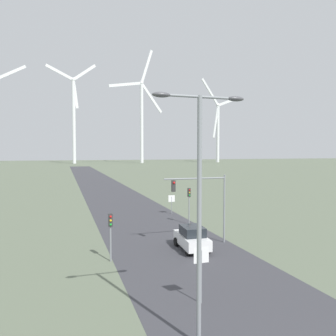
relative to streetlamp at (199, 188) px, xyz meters
name	(u,v)px	position (x,y,z in m)	size (l,w,h in m)	color
road_surface	(114,196)	(3.24, 43.63, -6.14)	(10.00, 240.00, 0.01)	#38383D
streetlamp	(199,188)	(0.00, 0.00, 0.00)	(3.72, 0.32, 9.69)	gray
stop_sign_near	(201,264)	(1.50, 3.21, -4.15)	(0.81, 0.07, 2.85)	gray
stop_sign_far	(172,201)	(7.53, 25.92, -4.55)	(0.81, 0.07, 2.29)	gray
traffic_light_post_near_left	(111,226)	(-1.90, 10.86, -3.71)	(0.28, 0.33, 3.31)	gray
traffic_light_post_near_right	(189,198)	(7.49, 20.04, -3.38)	(0.28, 0.34, 3.77)	gray
traffic_light_mast_overhead	(203,194)	(5.84, 12.77, -2.04)	(5.31, 0.35, 5.65)	gray
car_approaching	(192,238)	(4.44, 11.71, -5.23)	(2.04, 4.20, 1.83)	white
wind_turbine_center	(74,113)	(2.11, 208.88, 26.10)	(31.43, 7.82, 65.43)	silver
wind_turbine_right	(142,114)	(46.16, 205.64, 27.16)	(39.08, 13.05, 77.17)	silver
wind_turbine_far_right	(218,126)	(102.99, 205.43, 20.51)	(37.61, 19.06, 58.26)	silver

